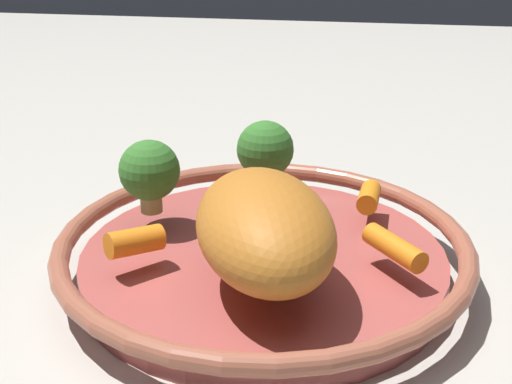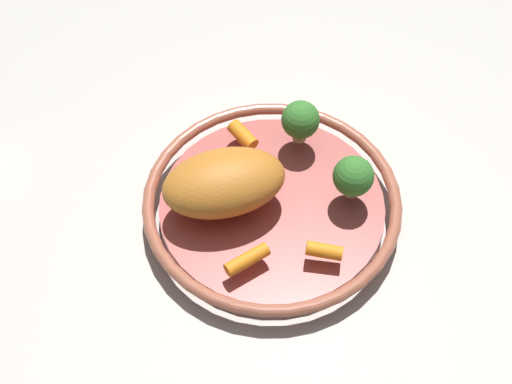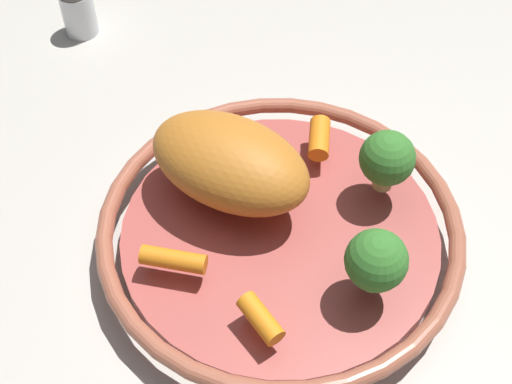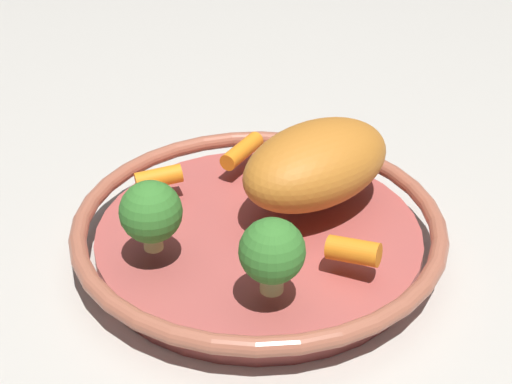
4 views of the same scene
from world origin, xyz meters
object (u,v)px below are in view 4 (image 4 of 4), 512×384
(baby_carrot_near_rim, at_px, (242,151))
(broccoli_floret_large, at_px, (151,213))
(baby_carrot_center, at_px, (353,251))
(serving_bowl, at_px, (259,233))
(roast_chicken_piece, at_px, (316,164))
(baby_carrot_left, at_px, (159,177))
(broccoli_floret_small, at_px, (272,252))

(baby_carrot_near_rim, xyz_separation_m, broccoli_floret_large, (0.12, -0.13, 0.03))
(baby_carrot_center, height_order, baby_carrot_near_rim, baby_carrot_center)
(serving_bowl, xyz_separation_m, roast_chicken_piece, (-0.01, 0.06, 0.06))
(roast_chicken_piece, bearing_deg, baby_carrot_center, -7.58)
(serving_bowl, relative_size, baby_carrot_near_rim, 5.90)
(roast_chicken_piece, bearing_deg, baby_carrot_left, -119.31)
(serving_bowl, height_order, baby_carrot_near_rim, baby_carrot_near_rim)
(baby_carrot_left, distance_m, baby_carrot_center, 0.22)
(broccoli_floret_large, bearing_deg, baby_carrot_left, 161.87)
(baby_carrot_left, relative_size, broccoli_floret_small, 0.69)
(baby_carrot_left, distance_m, broccoli_floret_small, 0.20)
(serving_bowl, distance_m, baby_carrot_near_rim, 0.11)
(baby_carrot_near_rim, xyz_separation_m, broccoli_floret_small, (0.22, -0.06, 0.03))
(broccoli_floret_small, bearing_deg, baby_carrot_near_rim, 165.59)
(serving_bowl, distance_m, baby_carrot_left, 0.12)
(roast_chicken_piece, relative_size, baby_carrot_near_rim, 2.74)
(serving_bowl, relative_size, baby_carrot_left, 7.67)
(baby_carrot_left, distance_m, broccoli_floret_large, 0.11)
(serving_bowl, relative_size, broccoli_floret_large, 5.38)
(broccoli_floret_small, bearing_deg, baby_carrot_left, -167.87)
(baby_carrot_center, height_order, broccoli_floret_small, broccoli_floret_small)
(broccoli_floret_large, bearing_deg, serving_bowl, 97.68)
(baby_carrot_left, xyz_separation_m, baby_carrot_center, (0.18, 0.12, 0.00))
(serving_bowl, distance_m, roast_chicken_piece, 0.09)
(baby_carrot_center, bearing_deg, serving_bowl, -152.94)
(baby_carrot_left, height_order, baby_carrot_center, baby_carrot_center)
(serving_bowl, relative_size, broccoli_floret_small, 5.30)
(broccoli_floret_large, bearing_deg, roast_chicken_piece, 98.25)
(roast_chicken_piece, relative_size, baby_carrot_center, 3.62)
(broccoli_floret_large, bearing_deg, baby_carrot_near_rim, 133.25)
(baby_carrot_left, distance_m, baby_carrot_near_rim, 0.10)
(serving_bowl, height_order, baby_carrot_center, baby_carrot_center)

